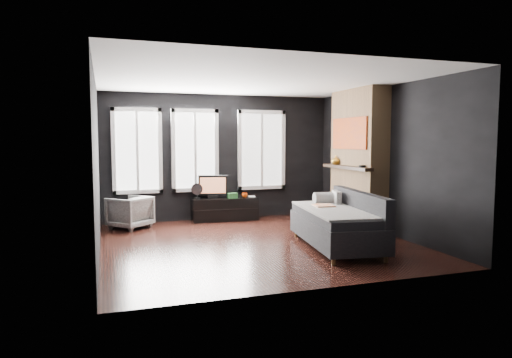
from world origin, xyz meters
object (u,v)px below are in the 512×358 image
object	(u,v)px
monitor	(213,185)
mantel_vase	(336,160)
media_console	(225,209)
sofa	(336,220)
armchair	(130,211)
book	(248,192)
mug	(245,194)

from	to	relation	value
monitor	mantel_vase	bearing A→B (deg)	-16.28
media_console	monitor	distance (m)	0.58
sofa	armchair	distance (m)	4.08
sofa	monitor	world-z (taller)	monitor
media_console	monitor	bearing A→B (deg)	179.11
armchair	book	xyz separation A→B (m)	(2.52, 0.29, 0.23)
armchair	media_console	distance (m)	2.01
book	mantel_vase	world-z (taller)	mantel_vase
mug	media_console	bearing A→B (deg)	174.98
mug	mantel_vase	bearing A→B (deg)	-36.11
armchair	media_console	size ratio (longest dim) A/B	0.50
book	mantel_vase	size ratio (longest dim) A/B	1.08
sofa	media_console	distance (m)	3.19
mug	monitor	bearing A→B (deg)	175.65
sofa	mug	world-z (taller)	sofa
monitor	book	distance (m)	0.81
sofa	mug	bearing A→B (deg)	109.83
mug	book	size ratio (longest dim) A/B	0.62
armchair	monitor	size ratio (longest dim) A/B	1.12
book	mantel_vase	bearing A→B (deg)	-38.69
mug	mantel_vase	world-z (taller)	mantel_vase
book	sofa	bearing A→B (deg)	-79.96
mantel_vase	book	bearing A→B (deg)	141.31
sofa	media_console	xyz separation A→B (m)	(-1.07, 3.00, -0.21)
book	monitor	bearing A→B (deg)	178.72
sofa	mantel_vase	bearing A→B (deg)	70.20
monitor	mantel_vase	world-z (taller)	mantel_vase
armchair	mug	distance (m)	2.44
media_console	book	bearing A→B (deg)	1.85
monitor	mug	bearing A→B (deg)	7.33
mantel_vase	armchair	bearing A→B (deg)	167.32
armchair	mug	xyz separation A→B (m)	(2.42, 0.25, 0.20)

